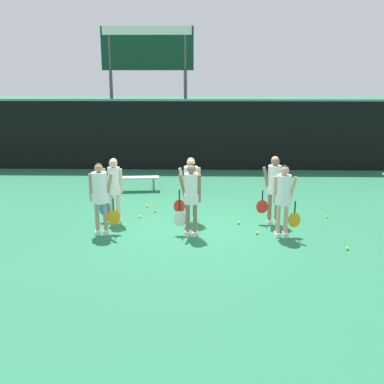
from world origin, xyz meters
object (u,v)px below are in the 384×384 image
at_px(tennis_ball_3, 347,249).
at_px(tennis_ball_7, 327,217).
at_px(tennis_ball_0, 239,223).
at_px(player_1, 191,193).
at_px(player_0, 100,193).
at_px(tennis_ball_4, 147,206).
at_px(player_5, 274,184).
at_px(player_2, 284,194).
at_px(tennis_ball_8, 200,224).
at_px(bench_courtside, 128,179).
at_px(player_4, 191,184).
at_px(scoreboard, 148,58).
at_px(tennis_ball_5, 105,218).
at_px(tennis_ball_6, 257,233).
at_px(tennis_ball_1, 155,211).
at_px(tennis_ball_2, 140,217).
at_px(player_3, 114,185).

relative_size(tennis_ball_3, tennis_ball_7, 1.10).
bearing_deg(tennis_ball_0, tennis_ball_7, 13.34).
bearing_deg(player_1, player_0, -173.48).
relative_size(tennis_ball_4, tennis_ball_7, 1.07).
distance_m(player_5, tennis_ball_4, 3.80).
relative_size(tennis_ball_3, tennis_ball_4, 1.02).
bearing_deg(player_1, player_2, 7.52).
relative_size(tennis_ball_0, tennis_ball_8, 1.02).
relative_size(bench_courtside, tennis_ball_3, 29.17).
distance_m(player_0, tennis_ball_0, 3.58).
bearing_deg(player_5, player_4, 175.15).
relative_size(scoreboard, tennis_ball_7, 87.55).
distance_m(player_5, tennis_ball_5, 4.52).
bearing_deg(scoreboard, tennis_ball_6, -68.63).
relative_size(player_1, tennis_ball_7, 26.98).
bearing_deg(tennis_ball_5, tennis_ball_8, -10.04).
relative_size(player_5, tennis_ball_3, 24.63).
height_order(player_4, tennis_ball_1, player_4).
xyz_separation_m(scoreboard, tennis_ball_6, (3.64, -9.30, -4.35)).
relative_size(tennis_ball_2, tennis_ball_8, 0.95).
bearing_deg(tennis_ball_0, tennis_ball_4, 149.96).
height_order(player_0, player_4, player_0).
relative_size(player_0, player_4, 1.03).
relative_size(player_0, tennis_ball_6, 25.33).
bearing_deg(tennis_ball_0, player_3, 178.31).
height_order(player_0, player_1, player_1).
xyz_separation_m(tennis_ball_2, tennis_ball_7, (5.02, 0.11, -0.00)).
height_order(tennis_ball_6, tennis_ball_8, tennis_ball_8).
bearing_deg(tennis_ball_8, player_3, 174.62).
bearing_deg(tennis_ball_2, player_5, -5.70).
relative_size(player_2, player_4, 1.02).
distance_m(player_2, tennis_ball_6, 1.14).
relative_size(player_3, tennis_ball_8, 23.82).
bearing_deg(player_2, tennis_ball_5, 165.89).
bearing_deg(tennis_ball_2, player_4, -9.67).
distance_m(player_4, tennis_ball_5, 2.49).
bearing_deg(tennis_ball_5, tennis_ball_0, -5.42).
bearing_deg(tennis_ball_0, player_2, -41.48).
height_order(player_2, tennis_ball_6, player_2).
distance_m(scoreboard, tennis_ball_2, 9.20).
bearing_deg(tennis_ball_7, tennis_ball_1, 174.96).
distance_m(bench_courtside, tennis_ball_2, 2.98).
distance_m(tennis_ball_2, tennis_ball_8, 1.71).
xyz_separation_m(bench_courtside, tennis_ball_5, (-0.15, -2.98, -0.37)).
xyz_separation_m(scoreboard, tennis_ball_7, (5.67, -7.98, -4.35)).
distance_m(bench_courtside, player_3, 3.28).
xyz_separation_m(tennis_ball_1, tennis_ball_7, (4.66, -0.41, -0.00)).
distance_m(player_4, tennis_ball_7, 3.79).
bearing_deg(player_5, player_0, -169.92).
bearing_deg(tennis_ball_6, player_3, 166.76).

